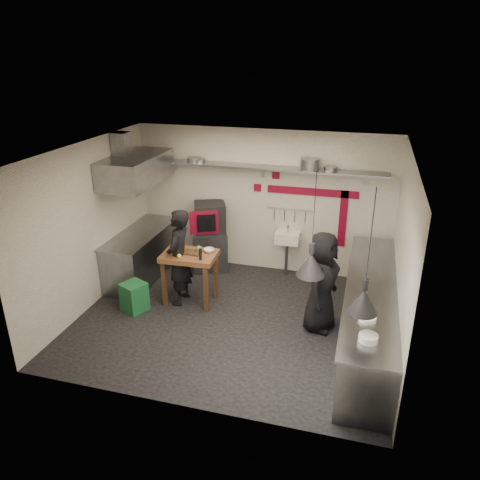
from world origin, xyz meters
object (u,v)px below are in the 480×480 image
(oven_stand, at_px, (210,250))
(prep_table, at_px, (190,278))
(chef_right, at_px, (322,282))
(combi_oven, at_px, (210,217))
(chef_left, at_px, (179,257))
(green_bin, at_px, (134,297))

(oven_stand, relative_size, prep_table, 0.87)
(prep_table, height_order, chef_right, chef_right)
(combi_oven, distance_m, chef_right, 2.89)
(chef_right, bearing_deg, oven_stand, 69.34)
(combi_oven, bearing_deg, chef_left, -116.08)
(oven_stand, xyz_separation_m, prep_table, (0.11, -1.36, 0.06))
(oven_stand, xyz_separation_m, chef_left, (-0.05, -1.42, 0.45))
(prep_table, height_order, chef_left, chef_left)
(green_bin, bearing_deg, chef_left, 36.29)
(chef_left, relative_size, chef_right, 1.05)
(prep_table, bearing_deg, oven_stand, 92.43)
(oven_stand, bearing_deg, combi_oven, 22.23)
(prep_table, bearing_deg, green_bin, -148.90)
(green_bin, relative_size, prep_table, 0.54)
(combi_oven, bearing_deg, oven_stand, -157.77)
(oven_stand, distance_m, combi_oven, 0.69)
(chef_left, xyz_separation_m, chef_right, (2.45, -0.18, -0.04))
(chef_right, bearing_deg, chef_left, 98.94)
(combi_oven, relative_size, prep_table, 0.63)
(oven_stand, height_order, chef_right, chef_right)
(oven_stand, bearing_deg, prep_table, -108.52)
(prep_table, bearing_deg, chef_left, -162.17)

